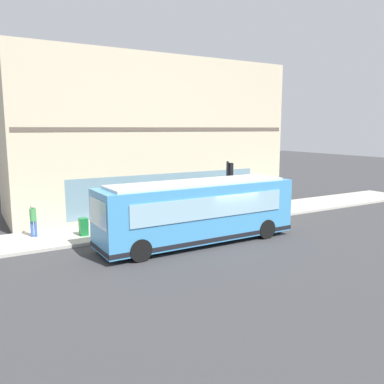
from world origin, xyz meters
TOP-DOWN VIEW (x-y plane):
  - ground at (0.00, 0.00)m, footprint 120.00×120.00m
  - sidewalk_curb at (4.43, 0.00)m, footprint 3.66×40.00m
  - building_corner at (9.46, 0.00)m, footprint 6.46×18.42m
  - city_bus_nearside at (0.35, 1.44)m, footprint 2.71×10.07m
  - traffic_light_near_corner at (3.17, -2.42)m, footprint 0.32×0.49m
  - fire_hydrant at (4.40, -6.89)m, footprint 0.35×0.35m
  - pedestrian_walking_along_curb at (3.40, 0.18)m, footprint 0.32×0.32m
  - pedestrian_by_light_pole at (5.02, 8.35)m, footprint 0.32×0.32m
  - pedestrian_near_building_entrance at (4.67, -8.00)m, footprint 0.32×0.32m
  - newspaper_vending_box at (4.03, 6.08)m, footprint 0.44×0.42m

SIDE VIEW (x-z plane):
  - ground at x=0.00m, z-range 0.00..0.00m
  - sidewalk_curb at x=4.43m, z-range 0.00..0.15m
  - fire_hydrant at x=4.40m, z-range 0.14..0.88m
  - newspaper_vending_box at x=4.03m, z-range 0.15..1.05m
  - pedestrian_near_building_entrance at x=4.67m, z-range 0.27..1.89m
  - pedestrian_by_light_pole at x=5.02m, z-range 0.28..1.96m
  - pedestrian_walking_along_curb at x=3.40m, z-range 0.28..1.99m
  - city_bus_nearside at x=0.35m, z-range 0.02..3.09m
  - traffic_light_near_corner at x=3.17m, z-range 0.85..4.38m
  - building_corner at x=9.46m, z-range -0.01..10.07m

